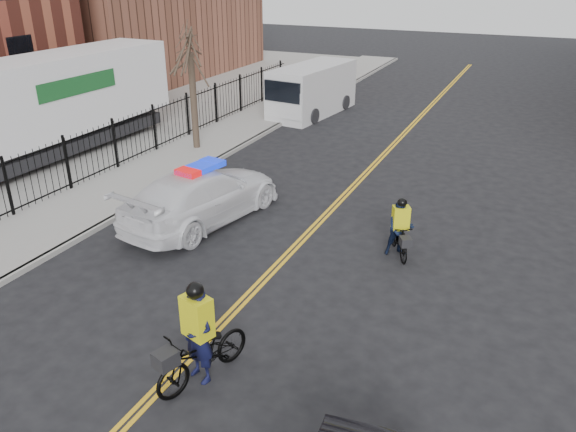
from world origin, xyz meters
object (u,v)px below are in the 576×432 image
at_px(cargo_van, 311,91).
at_px(cyclist_far, 399,233).
at_px(semi_trailer, 36,105).
at_px(cyclist_near, 199,346).
at_px(police_cruiser, 203,195).

height_order(cargo_van, cyclist_far, cargo_van).
distance_m(semi_trailer, cyclist_near, 15.66).
bearing_deg(cargo_van, semi_trailer, -113.53).
bearing_deg(cyclist_far, semi_trailer, 143.60).
distance_m(police_cruiser, cyclist_far, 6.22).
bearing_deg(cyclist_far, police_cruiser, 153.43).
height_order(cargo_van, semi_trailer, semi_trailer).
bearing_deg(cargo_van, cyclist_far, -51.80).
xyz_separation_m(cyclist_near, cyclist_far, (2.24, 6.66, -0.08)).
distance_m(police_cruiser, semi_trailer, 9.43).
relative_size(police_cruiser, cyclist_far, 3.59).
bearing_deg(cargo_van, cyclist_near, -66.46).
bearing_deg(cyclist_near, semi_trailer, 164.36).
height_order(cyclist_near, cyclist_far, cyclist_near).
bearing_deg(cyclist_near, cargo_van, 124.37).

